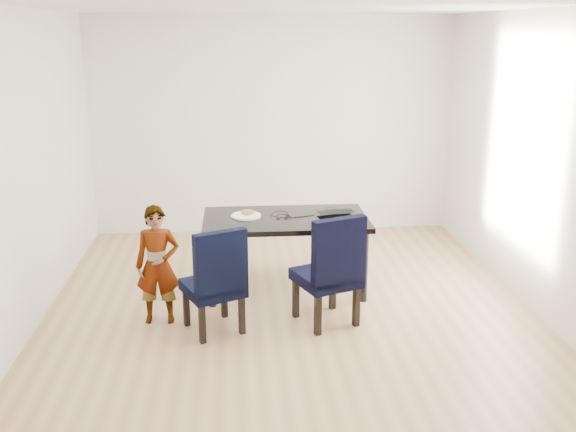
{
  "coord_description": "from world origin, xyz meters",
  "views": [
    {
      "loc": [
        -0.48,
        -5.49,
        2.51
      ],
      "look_at": [
        0.0,
        0.2,
        0.85
      ],
      "focal_mm": 40.0,
      "sensor_mm": 36.0,
      "label": 1
    }
  ],
  "objects": [
    {
      "name": "wall_left",
      "position": [
        -2.25,
        0.0,
        1.35
      ],
      "size": [
        0.01,
        5.0,
        2.7
      ],
      "primitive_type": "cube",
      "color": "silver",
      "rests_on": "ground"
    },
    {
      "name": "ceiling",
      "position": [
        0.0,
        0.0,
        2.71
      ],
      "size": [
        4.5,
        5.0,
        0.01
      ],
      "primitive_type": "cube",
      "color": "white",
      "rests_on": "wall_back"
    },
    {
      "name": "sandwich",
      "position": [
        -0.37,
        0.57,
        0.79
      ],
      "size": [
        0.15,
        0.1,
        0.05
      ],
      "primitive_type": "ellipsoid",
      "rotation": [
        0.0,
        0.0,
        0.32
      ],
      "color": "#9A6837",
      "rests_on": "plate"
    },
    {
      "name": "wall_front",
      "position": [
        0.0,
        -2.5,
        1.35
      ],
      "size": [
        4.5,
        0.01,
        2.7
      ],
      "primitive_type": "cube",
      "color": "white",
      "rests_on": "ground"
    },
    {
      "name": "dining_table",
      "position": [
        0.0,
        0.5,
        0.38
      ],
      "size": [
        1.6,
        0.9,
        0.75
      ],
      "primitive_type": "cube",
      "color": "black",
      "rests_on": "floor"
    },
    {
      "name": "wall_back",
      "position": [
        0.0,
        2.5,
        1.35
      ],
      "size": [
        4.5,
        0.01,
        2.7
      ],
      "primitive_type": "cube",
      "color": "white",
      "rests_on": "ground"
    },
    {
      "name": "floor",
      "position": [
        0.0,
        0.0,
        -0.01
      ],
      "size": [
        4.5,
        5.0,
        0.01
      ],
      "primitive_type": "cube",
      "color": "tan",
      "rests_on": "ground"
    },
    {
      "name": "child",
      "position": [
        -1.17,
        -0.15,
        0.53
      ],
      "size": [
        0.39,
        0.26,
        1.06
      ],
      "primitive_type": "imported",
      "rotation": [
        0.0,
        0.0,
        -0.01
      ],
      "color": "orange",
      "rests_on": "floor"
    },
    {
      "name": "wall_right",
      "position": [
        2.25,
        0.0,
        1.35
      ],
      "size": [
        0.01,
        5.0,
        2.7
      ],
      "primitive_type": "cube",
      "color": "silver",
      "rests_on": "ground"
    },
    {
      "name": "plate",
      "position": [
        -0.38,
        0.56,
        0.76
      ],
      "size": [
        0.39,
        0.39,
        0.02
      ],
      "primitive_type": "cylinder",
      "rotation": [
        0.0,
        0.0,
        -0.43
      ],
      "color": "white",
      "rests_on": "dining_table"
    },
    {
      "name": "laptop",
      "position": [
        0.5,
        0.62,
        0.76
      ],
      "size": [
        0.4,
        0.29,
        0.03
      ],
      "primitive_type": "imported",
      "rotation": [
        0.0,
        0.0,
        3.33
      ],
      "color": "black",
      "rests_on": "dining_table"
    },
    {
      "name": "cable_tangle",
      "position": [
        -0.02,
        0.48,
        0.75
      ],
      "size": [
        0.19,
        0.19,
        0.01
      ],
      "primitive_type": "torus",
      "rotation": [
        0.0,
        0.0,
        -0.31
      ],
      "color": "black",
      "rests_on": "dining_table"
    },
    {
      "name": "chair_right",
      "position": [
        0.29,
        -0.28,
        0.51
      ],
      "size": [
        0.64,
        0.65,
        1.02
      ],
      "primitive_type": "cube",
      "rotation": [
        0.0,
        0.0,
        0.38
      ],
      "color": "black",
      "rests_on": "floor"
    },
    {
      "name": "chair_left",
      "position": [
        -0.69,
        -0.36,
        0.47
      ],
      "size": [
        0.61,
        0.62,
        0.95
      ],
      "primitive_type": "cube",
      "rotation": [
        0.0,
        0.0,
        0.42
      ],
      "color": "black",
      "rests_on": "floor"
    }
  ]
}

